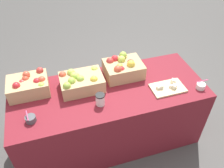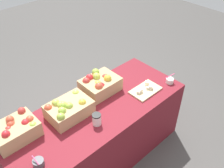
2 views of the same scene
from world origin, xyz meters
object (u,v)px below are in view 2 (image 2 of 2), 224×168
apple_crate_middle (68,109)px  sample_bowl_mid (38,162)px  cutting_board_front (145,90)px  coffee_cup (97,119)px  apple_crate_left (16,130)px  sample_bowl_near (170,81)px  apple_crate_right (100,84)px

apple_crate_middle → sample_bowl_mid: apple_crate_middle is taller
cutting_board_front → coffee_cup: size_ratio=2.82×
apple_crate_left → cutting_board_front: apple_crate_left is taller
apple_crate_middle → sample_bowl_near: size_ratio=3.52×
apple_crate_left → apple_crate_middle: apple_crate_left is taller
sample_bowl_mid → apple_crate_right: bearing=20.8°
apple_crate_left → apple_crate_right: size_ratio=0.97×
apple_crate_right → sample_bowl_mid: (-0.94, -0.36, -0.06)m
cutting_board_front → apple_crate_left: bearing=164.9°
apple_crate_left → coffee_cup: size_ratio=3.21×
cutting_board_front → coffee_cup: coffee_cup is taller
cutting_board_front → sample_bowl_mid: 1.29m
apple_crate_left → cutting_board_front: bearing=-15.1°
coffee_cup → apple_crate_middle: bearing=114.3°
apple_crate_right → cutting_board_front: size_ratio=1.17×
cutting_board_front → sample_bowl_near: size_ratio=2.83×
apple_crate_middle → sample_bowl_mid: size_ratio=4.11×
sample_bowl_near → coffee_cup: bearing=175.4°
cutting_board_front → sample_bowl_near: 0.32m
apple_crate_right → sample_bowl_mid: apple_crate_right is taller
sample_bowl_near → apple_crate_middle: bearing=162.7°
cutting_board_front → sample_bowl_mid: sample_bowl_mid is taller
apple_crate_left → apple_crate_right: 0.93m
apple_crate_left → sample_bowl_near: 1.64m
cutting_board_front → apple_crate_middle: bearing=162.2°
apple_crate_left → apple_crate_middle: 0.48m
sample_bowl_mid → cutting_board_front: bearing=1.2°
apple_crate_right → coffee_cup: bearing=-134.2°
apple_crate_right → sample_bowl_mid: bearing=-159.2°
sample_bowl_near → coffee_cup: same height
apple_crate_left → apple_crate_middle: (0.48, -0.09, -0.00)m
apple_crate_right → cutting_board_front: bearing=-43.2°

